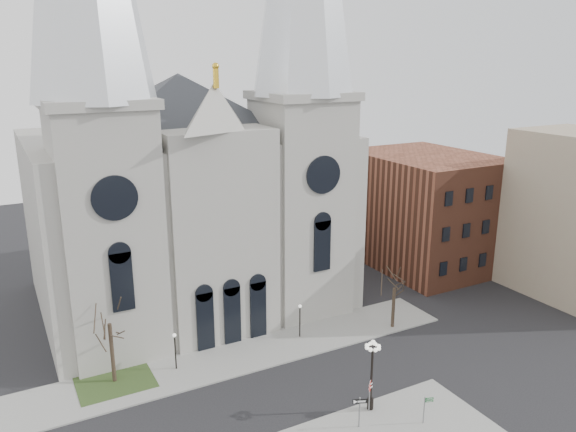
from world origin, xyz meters
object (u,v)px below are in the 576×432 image
street_name_sign (425,408)px  stop_sign (370,389)px  one_way_sign (360,407)px  globe_lamp (372,366)px

street_name_sign → stop_sign: bearing=149.8°
stop_sign → one_way_sign: stop_sign is taller
globe_lamp → one_way_sign: (-1.98, -1.36, -2.00)m
stop_sign → street_name_sign: 4.09m
one_way_sign → street_name_sign: one_way_sign is taller
one_way_sign → street_name_sign: 4.80m
globe_lamp → one_way_sign: size_ratio=2.41×
stop_sign → street_name_sign: size_ratio=1.22×
globe_lamp → street_name_sign: (2.43, -3.22, -2.32)m
one_way_sign → street_name_sign: (4.41, -1.86, -0.33)m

